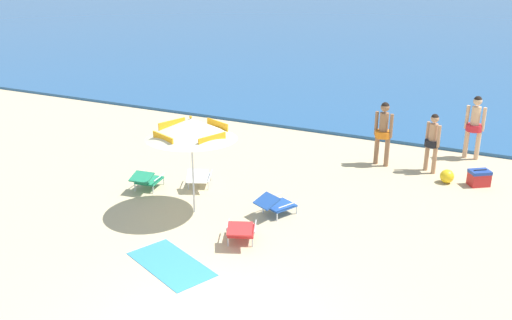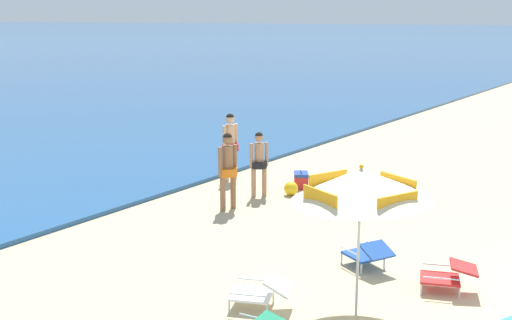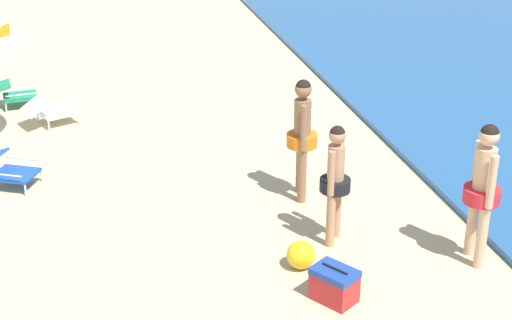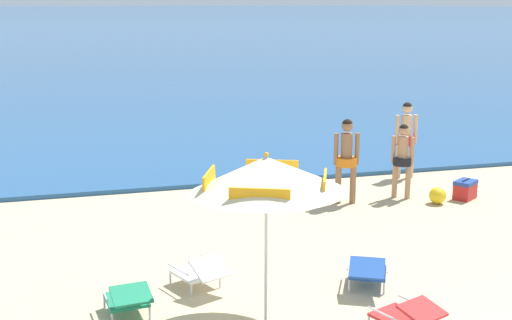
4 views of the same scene
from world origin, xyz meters
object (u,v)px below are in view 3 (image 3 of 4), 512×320
lounge_chair_under_umbrella (50,110)px  cooler_box (334,285)px  person_standing_beside (483,184)px  beach_ball (301,255)px  person_standing_near_shore (335,176)px  lounge_chair_beside_umbrella (13,93)px  lounge_chair_spare_folded (6,169)px  person_wading_in (302,131)px

lounge_chair_under_umbrella → cooler_box: (6.25, 3.07, -0.07)m
person_standing_beside → beach_ball: 2.31m
lounge_chair_under_umbrella → person_standing_near_shore: (4.98, 3.49, 0.65)m
lounge_chair_under_umbrella → person_standing_near_shore: size_ratio=0.64×
lounge_chair_under_umbrella → cooler_box: 6.96m
lounge_chair_beside_umbrella → person_standing_beside: size_ratio=0.51×
lounge_chair_spare_folded → cooler_box: (3.93, 3.70, -0.07)m
lounge_chair_under_umbrella → person_standing_beside: bearing=40.6°
lounge_chair_spare_folded → cooler_box: lounge_chair_spare_folded is taller
person_wading_in → beach_ball: bearing=-16.8°
person_wading_in → beach_ball: (1.81, -0.55, -0.84)m
lounge_chair_beside_umbrella → beach_ball: 7.49m
lounge_chair_spare_folded → person_standing_near_shore: (2.66, 4.12, 0.64)m
lounge_chair_beside_umbrella → beach_ball: bearing=28.4°
person_standing_near_shore → beach_ball: person_standing_near_shore is taller
cooler_box → beach_ball: 0.76m
lounge_chair_spare_folded → person_wading_in: (1.37, 4.08, 0.74)m
person_wading_in → beach_ball: 2.07m
lounge_chair_beside_umbrella → person_standing_near_shore: bearing=34.4°
person_standing_near_shore → person_standing_beside: person_standing_beside is taller
lounge_chair_beside_umbrella → beach_ball: lounge_chair_beside_umbrella is taller
person_wading_in → person_standing_beside: bearing=36.0°
lounge_chair_beside_umbrella → person_wading_in: size_ratio=0.52×
beach_ball → lounge_chair_under_umbrella: bearing=-152.2°
cooler_box → lounge_chair_spare_folded: bearing=-136.7°
lounge_chair_beside_umbrella → beach_ball: (6.59, 3.56, -0.10)m
lounge_chair_under_umbrella → beach_ball: size_ratio=2.93×
lounge_chair_spare_folded → beach_ball: 4.76m
lounge_chair_spare_folded → lounge_chair_beside_umbrella: bearing=-179.6°
person_standing_near_shore → person_standing_beside: (0.87, 1.52, 0.12)m
person_standing_beside → beach_ball: person_standing_beside is taller
cooler_box → lounge_chair_under_umbrella: bearing=-153.9°
lounge_chair_beside_umbrella → lounge_chair_spare_folded: lounge_chair_spare_folded is taller
lounge_chair_under_umbrella → person_standing_near_shore: 6.12m
lounge_chair_under_umbrella → person_wading_in: (3.70, 3.45, 0.74)m
person_wading_in → lounge_chair_spare_folded: bearing=-108.6°
lounge_chair_under_umbrella → lounge_chair_beside_umbrella: bearing=-148.7°
lounge_chair_spare_folded → person_standing_near_shore: 4.95m
person_standing_beside → person_wading_in: person_standing_beside is taller
lounge_chair_under_umbrella → person_wading_in: person_wading_in is taller
person_standing_near_shore → beach_ball: size_ratio=4.55×
lounge_chair_spare_folded → person_wading_in: 4.37m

